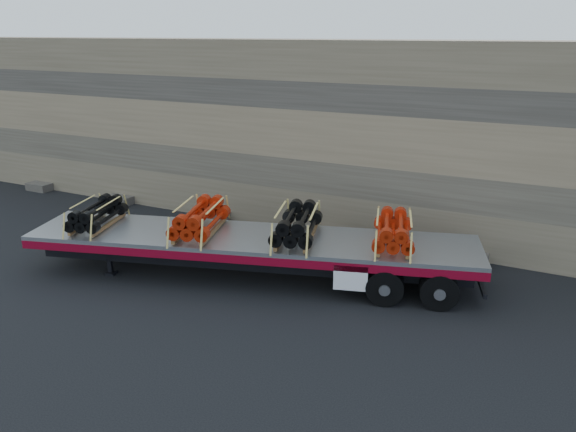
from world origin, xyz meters
name	(u,v)px	position (x,y,z in m)	size (l,w,h in m)	color
ground	(211,277)	(0.00, 0.00, 0.00)	(120.00, 120.00, 0.00)	black
rock_wall	(301,133)	(0.00, 6.50, 3.50)	(44.00, 3.00, 7.00)	#7A6B54
trailer	(251,257)	(1.14, 0.56, 0.68)	(13.65, 2.63, 1.37)	#ADAFB4
bundle_front	(97,215)	(-3.65, -0.85, 1.75)	(1.08, 2.16, 0.77)	black
bundle_midfront	(200,219)	(-0.38, 0.12, 1.80)	(1.23, 2.46, 0.87)	#B42109
bundle_midrear	(297,225)	(2.52, 0.96, 1.80)	(1.22, 2.45, 0.87)	black
bundle_rear	(393,232)	(5.23, 1.76, 1.77)	(1.14, 2.29, 0.81)	#B42109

